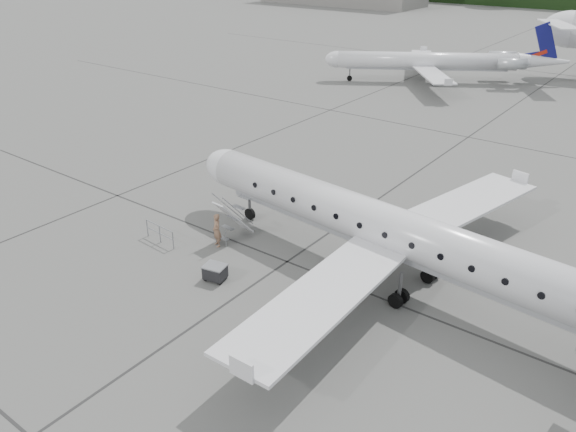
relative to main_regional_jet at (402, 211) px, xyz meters
The scene contains 7 objects.
ground 6.29m from the main_regional_jet, 76.95° to the right, with size 320.00×320.00×0.00m, color #5D5D5A.
main_regional_jet is the anchor object (origin of this frame).
airstair 9.52m from the main_regional_jet, behind, with size 0.85×2.08×2.37m, color silver, non-canonical shape.
passenger 9.93m from the main_regional_jet, 165.49° to the right, with size 0.67×0.44×1.83m, color #845F48.
safety_railing 12.95m from the main_regional_jet, 161.58° to the right, with size 2.20×0.08×1.00m, color gray, non-canonical shape.
baggage_cart 9.16m from the main_regional_jet, 145.14° to the right, with size 0.98×0.79×0.85m, color black, non-canonical shape.
bg_regional_left 42.57m from the main_regional_jet, 112.82° to the left, with size 25.15×18.11×6.60m, color silver, non-canonical shape.
Camera 1 is at (8.21, -15.98, 14.61)m, focal length 35.00 mm.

